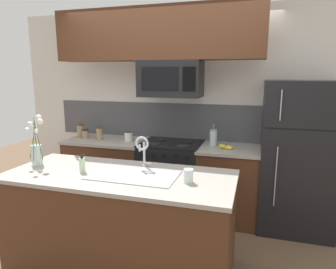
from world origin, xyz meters
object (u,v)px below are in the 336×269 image
Objects in this scene: storage_jar_squat at (129,136)px; storage_jar_short at (99,133)px; storage_jar_tall at (81,131)px; banana_bunch at (226,147)px; dish_soap_bottle at (82,165)px; stove_range at (171,178)px; sink_faucet at (143,148)px; french_press at (213,138)px; storage_jar_medium at (85,134)px; flower_vase at (37,149)px; microwave at (171,79)px; drinking_glass at (188,176)px; refrigerator at (297,157)px.

storage_jar_short is at bearing -174.86° from storage_jar_squat.
storage_jar_tall is at bearing 167.52° from storage_jar_short.
banana_bunch is (1.27, -0.06, -0.04)m from storage_jar_squat.
stove_range is at bearing 70.67° from dish_soap_bottle.
sink_faucet is 0.56m from dish_soap_bottle.
french_press reaches higher than storage_jar_short.
storage_jar_squat is 1.11m from french_press.
storage_jar_tall reaches higher than storage_jar_medium.
french_press reaches higher than banana_bunch.
dish_soap_bottle is at bearing -84.41° from storage_jar_squat.
banana_bunch is at bearing 35.04° from flower_vase.
microwave reaches higher than storage_jar_short.
french_press reaches higher than stove_range.
storage_jar_medium is at bearing -27.36° from storage_jar_tall.
stove_range is at bearing 174.91° from banana_bunch.
storage_jar_short is (-0.99, -0.01, -0.72)m from microwave.
stove_range is 8.18× the size of drinking_glass.
banana_bunch is at bearing -2.84° from storage_jar_squat.
dish_soap_bottle is (-0.47, -0.27, -0.13)m from sink_faucet.
microwave is 1.05m from banana_bunch.
storage_jar_medium is at bearing 140.58° from sink_faucet.
flower_vase is at bearing -139.27° from french_press.
drinking_glass is (1.73, -1.27, -0.00)m from storage_jar_medium.
sink_faucet is (0.60, -1.03, 0.13)m from storage_jar_squat.
storage_jar_tall is 0.69× the size of french_press.
refrigerator reaches higher than stove_range.
refrigerator is (1.48, 0.02, 0.39)m from stove_range.
drinking_glass is (0.49, -0.25, -0.14)m from sink_faucet.
storage_jar_squat is at bearing 179.85° from stove_range.
storage_jar_squat is at bearing 177.16° from banana_bunch.
stove_range is 1.47m from drinking_glass.
french_press is at bearing 8.85° from microwave.
storage_jar_squat is (-2.06, -0.02, 0.12)m from refrigerator.
storage_jar_medium is at bearing 175.16° from storage_jar_short.
microwave is at bearing -2.21° from storage_jar_squat.
refrigerator is 14.04× the size of storage_jar_medium.
storage_jar_tall reaches higher than storage_jar_short.
storage_jar_short reaches higher than storage_jar_medium.
storage_jar_squat is at bearing 1.58° from storage_jar_medium.
flower_vase is (-2.47, -1.26, 0.21)m from refrigerator.
stove_range is 7.29× the size of storage_jar_squat.
storage_jar_tall is 1.12× the size of dish_soap_bottle.
storage_jar_tall reaches higher than banana_bunch.
stove_range is at bearing -179.23° from refrigerator.
flower_vase reaches higher than storage_jar_squat.
banana_bunch is 0.62× the size of sink_faucet.
refrigerator is at bearing 34.27° from dish_soap_bottle.
banana_bunch is 1.19m from sink_faucet.
storage_jar_short is at bearing 179.10° from banana_bunch.
storage_jar_short is 0.41m from storage_jar_squat.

